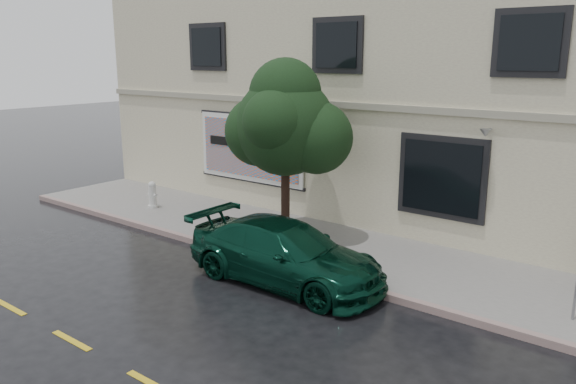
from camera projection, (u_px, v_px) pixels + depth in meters
The scene contains 9 objects.
ground at pixel (213, 280), 12.64m from camera, with size 90.00×90.00×0.00m, color black.
sidewalk at pixel (299, 241), 15.12m from camera, with size 20.00×3.50×0.15m, color gray.
curb at pixel (256, 259), 13.78m from camera, with size 20.00×0.18×0.16m, color gray.
road_marking at pixel (72, 341), 9.95m from camera, with size 19.00×0.12×0.01m, color gold.
building at pixel (402, 100), 18.72m from camera, with size 20.00×8.12×7.00m.
billboard at pixel (250, 148), 17.84m from camera, with size 4.30×0.16×2.20m.
car at pixel (285, 253), 12.39m from camera, with size 2.08×4.71×1.37m, color #083022.
street_tree at pixel (285, 126), 14.45m from camera, with size 2.58×2.58×4.31m.
fire_hydrant at pixel (152, 195), 18.03m from camera, with size 0.36×0.33×0.87m.
Camera 1 is at (8.58, -8.29, 4.93)m, focal length 35.00 mm.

